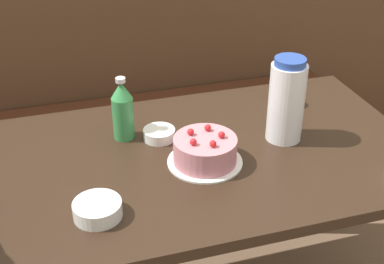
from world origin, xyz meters
name	(u,v)px	position (x,y,z in m)	size (l,w,h in m)	color
bench_seat	(144,153)	(0.00, 0.83, 0.22)	(1.92, 0.38, 0.45)	#472314
dining_table	(195,180)	(0.00, 0.00, 0.63)	(1.38, 0.79, 0.73)	black
birthday_cake	(205,151)	(0.02, -0.05, 0.77)	(0.22, 0.22, 0.10)	white
water_pitcher	(286,100)	(0.30, 0.01, 0.86)	(0.11, 0.11, 0.27)	white
soju_bottle	(123,110)	(-0.18, 0.16, 0.83)	(0.07, 0.07, 0.21)	#388E4C
bowl_soup_white	(98,209)	(-0.32, -0.21, 0.75)	(0.13, 0.13, 0.04)	white
bowl_rice_small	(159,134)	(-0.08, 0.12, 0.74)	(0.10, 0.10, 0.03)	white
glass_water_tall	(279,92)	(0.38, 0.23, 0.78)	(0.06, 0.06, 0.10)	silver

